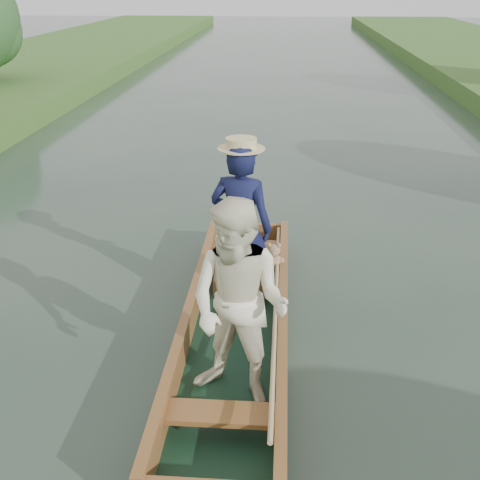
{
  "coord_description": "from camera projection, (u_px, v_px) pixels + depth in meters",
  "views": [
    {
      "loc": [
        0.46,
        -5.65,
        3.7
      ],
      "look_at": [
        0.0,
        0.6,
        0.95
      ],
      "focal_mm": 45.0,
      "sensor_mm": 36.0,
      "label": 1
    }
  ],
  "objects": [
    {
      "name": "trees_far",
      "position": [
        267.0,
        30.0,
        14.53
      ],
      "size": [
        22.93,
        14.29,
        4.47
      ],
      "color": "#47331E",
      "rests_on": "ground"
    },
    {
      "name": "punt",
      "position": [
        240.0,
        289.0,
        6.14
      ],
      "size": [
        1.26,
        5.0,
        2.1
      ],
      "color": "black",
      "rests_on": "ground"
    },
    {
      "name": "ground",
      "position": [
        236.0,
        340.0,
        6.68
      ],
      "size": [
        120.0,
        120.0,
        0.0
      ],
      "primitive_type": "plane",
      "color": "#283D30",
      "rests_on": "ground"
    }
  ]
}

